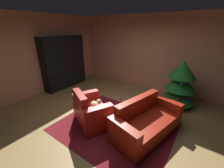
{
  "coord_description": "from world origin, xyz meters",
  "views": [
    {
      "loc": [
        1.78,
        -2.5,
        2.31
      ],
      "look_at": [
        -0.11,
        0.18,
        0.97
      ],
      "focal_mm": 22.5,
      "sensor_mm": 36.0,
      "label": 1
    }
  ],
  "objects_px": {
    "bookshelf_unit": "(67,62)",
    "armchair_red": "(91,112)",
    "bottle_on_table": "(120,105)",
    "coffee_table": "(118,115)",
    "book_stack_on_table": "(119,111)",
    "decorated_tree": "(180,83)",
    "couch_red": "(146,122)"
  },
  "relations": [
    {
      "from": "coffee_table",
      "to": "decorated_tree",
      "type": "bearing_deg",
      "value": 66.63
    },
    {
      "from": "bottle_on_table",
      "to": "coffee_table",
      "type": "bearing_deg",
      "value": -69.24
    },
    {
      "from": "coffee_table",
      "to": "decorated_tree",
      "type": "distance_m",
      "value": 2.26
    },
    {
      "from": "bookshelf_unit",
      "to": "decorated_tree",
      "type": "xyz_separation_m",
      "value": [
        4.13,
        0.87,
        -0.26
      ]
    },
    {
      "from": "couch_red",
      "to": "bottle_on_table",
      "type": "height_order",
      "value": "couch_red"
    },
    {
      "from": "coffee_table",
      "to": "couch_red",
      "type": "bearing_deg",
      "value": 25.97
    },
    {
      "from": "book_stack_on_table",
      "to": "decorated_tree",
      "type": "bearing_deg",
      "value": 66.73
    },
    {
      "from": "bookshelf_unit",
      "to": "bottle_on_table",
      "type": "bearing_deg",
      "value": -17.77
    },
    {
      "from": "couch_red",
      "to": "coffee_table",
      "type": "distance_m",
      "value": 0.65
    },
    {
      "from": "couch_red",
      "to": "book_stack_on_table",
      "type": "bearing_deg",
      "value": -153.96
    },
    {
      "from": "coffee_table",
      "to": "bottle_on_table",
      "type": "distance_m",
      "value": 0.25
    },
    {
      "from": "armchair_red",
      "to": "coffee_table",
      "type": "distance_m",
      "value": 0.73
    },
    {
      "from": "couch_red",
      "to": "coffee_table",
      "type": "relative_size",
      "value": 3.02
    },
    {
      "from": "bookshelf_unit",
      "to": "coffee_table",
      "type": "xyz_separation_m",
      "value": [
        3.25,
        -1.18,
        -0.58
      ]
    },
    {
      "from": "bookshelf_unit",
      "to": "armchair_red",
      "type": "bearing_deg",
      "value": -28.23
    },
    {
      "from": "bookshelf_unit",
      "to": "book_stack_on_table",
      "type": "relative_size",
      "value": 9.09
    },
    {
      "from": "armchair_red",
      "to": "couch_red",
      "type": "xyz_separation_m",
      "value": [
        1.27,
        0.46,
        -0.04
      ]
    },
    {
      "from": "bottle_on_table",
      "to": "decorated_tree",
      "type": "height_order",
      "value": "decorated_tree"
    },
    {
      "from": "bookshelf_unit",
      "to": "coffee_table",
      "type": "distance_m",
      "value": 3.5
    },
    {
      "from": "couch_red",
      "to": "book_stack_on_table",
      "type": "distance_m",
      "value": 0.67
    },
    {
      "from": "bookshelf_unit",
      "to": "bottle_on_table",
      "type": "relative_size",
      "value": 6.24
    },
    {
      "from": "bookshelf_unit",
      "to": "coffee_table",
      "type": "relative_size",
      "value": 3.27
    },
    {
      "from": "bookshelf_unit",
      "to": "decorated_tree",
      "type": "relative_size",
      "value": 1.41
    },
    {
      "from": "armchair_red",
      "to": "couch_red",
      "type": "distance_m",
      "value": 1.35
    },
    {
      "from": "couch_red",
      "to": "bottle_on_table",
      "type": "relative_size",
      "value": 5.76
    },
    {
      "from": "decorated_tree",
      "to": "armchair_red",
      "type": "bearing_deg",
      "value": -125.35
    },
    {
      "from": "couch_red",
      "to": "decorated_tree",
      "type": "xyz_separation_m",
      "value": [
        0.32,
        1.77,
        0.45
      ]
    },
    {
      "from": "bookshelf_unit",
      "to": "armchair_red",
      "type": "height_order",
      "value": "bookshelf_unit"
    },
    {
      "from": "book_stack_on_table",
      "to": "bottle_on_table",
      "type": "distance_m",
      "value": 0.19
    },
    {
      "from": "bottle_on_table",
      "to": "couch_red",
      "type": "bearing_deg",
      "value": 10.84
    },
    {
      "from": "coffee_table",
      "to": "book_stack_on_table",
      "type": "height_order",
      "value": "book_stack_on_table"
    },
    {
      "from": "book_stack_on_table",
      "to": "decorated_tree",
      "type": "height_order",
      "value": "decorated_tree"
    }
  ]
}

